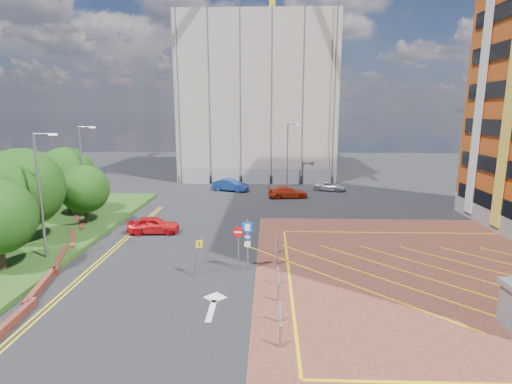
# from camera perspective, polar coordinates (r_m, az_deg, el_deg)

# --- Properties ---
(ground) EXTENTS (140.00, 140.00, 0.00)m
(ground) POSITION_cam_1_polar(r_m,az_deg,el_deg) (23.88, -2.56, -12.06)
(ground) COLOR black
(ground) RESTS_ON ground
(forecourt) EXTENTS (26.00, 26.00, 0.02)m
(forecourt) POSITION_cam_1_polar(r_m,az_deg,el_deg) (26.75, 29.53, -10.95)
(forecourt) COLOR brown
(forecourt) RESTS_ON ground
(grass_bed) EXTENTS (14.00, 32.00, 0.30)m
(grass_bed) POSITION_cam_1_polar(r_m,az_deg,el_deg) (35.41, -32.29, -5.69)
(grass_bed) COLOR #1E4616
(grass_bed) RESTS_ON ground
(retaining_wall) EXTENTS (6.06, 20.33, 0.40)m
(retaining_wall) POSITION_cam_1_polar(r_m,az_deg,el_deg) (28.98, -26.46, -8.55)
(retaining_wall) COLOR maroon
(retaining_wall) RESTS_ON ground
(tree_b) EXTENTS (5.60, 5.60, 6.74)m
(tree_b) POSITION_cam_1_polar(r_m,az_deg,el_deg) (32.35, -30.39, 0.49)
(tree_b) COLOR #3D2B1C
(tree_b) RESTS_ON grass_bed
(tree_c) EXTENTS (4.00, 4.00, 4.90)m
(tree_c) POSITION_cam_1_polar(r_m,az_deg,el_deg) (35.86, -23.30, 0.39)
(tree_c) COLOR #3D2B1C
(tree_c) RESTS_ON grass_bed
(tree_d) EXTENTS (5.00, 5.00, 6.08)m
(tree_d) POSITION_cam_1_polar(r_m,az_deg,el_deg) (39.73, -25.48, 2.21)
(tree_d) COLOR #3D2B1C
(tree_d) RESTS_ON grass_bed
(lamp_left_near) EXTENTS (1.53, 0.16, 8.00)m
(lamp_left_near) POSITION_cam_1_polar(r_m,az_deg,el_deg) (28.16, -28.39, 0.13)
(lamp_left_near) COLOR #9EA0A8
(lamp_left_near) RESTS_ON grass_bed
(lamp_left_far) EXTENTS (1.53, 0.16, 8.00)m
(lamp_left_far) POSITION_cam_1_polar(r_m,az_deg,el_deg) (37.81, -23.47, 3.17)
(lamp_left_far) COLOR #9EA0A8
(lamp_left_far) RESTS_ON grass_bed
(lamp_back) EXTENTS (1.53, 0.16, 8.00)m
(lamp_back) POSITION_cam_1_polar(r_m,az_deg,el_deg) (50.12, 4.61, 5.60)
(lamp_back) COLOR #9EA0A8
(lamp_back) RESTS_ON ground
(sign_cluster) EXTENTS (1.17, 0.12, 3.20)m
(sign_cluster) POSITION_cam_1_polar(r_m,az_deg,el_deg) (24.08, -1.71, -6.87)
(sign_cluster) COLOR #9EA0A8
(sign_cluster) RESTS_ON ground
(warning_sign) EXTENTS (0.61, 0.39, 2.25)m
(warning_sign) POSITION_cam_1_polar(r_m,az_deg,el_deg) (23.72, -8.40, -8.63)
(warning_sign) COLOR #9EA0A8
(warning_sign) RESTS_ON ground
(bollard_row) EXTENTS (0.14, 11.14, 0.90)m
(bollard_row) POSITION_cam_1_polar(r_m,az_deg,el_deg) (22.11, 3.18, -12.76)
(bollard_row) COLOR #9EA0A8
(bollard_row) RESTS_ON forecourt
(construction_building) EXTENTS (21.20, 19.20, 22.00)m
(construction_building) POSITION_cam_1_polar(r_m,az_deg,el_deg) (61.84, 0.33, 12.94)
(construction_building) COLOR #B4A593
(construction_building) RESTS_ON ground
(construction_fence) EXTENTS (21.60, 0.06, 2.00)m
(construction_fence) POSITION_cam_1_polar(r_m,az_deg,el_deg) (52.51, 1.09, 2.21)
(construction_fence) COLOR gray
(construction_fence) RESTS_ON ground
(car_red_left) EXTENTS (4.16, 1.95, 1.38)m
(car_red_left) POSITION_cam_1_polar(r_m,az_deg,el_deg) (32.65, -14.42, -4.57)
(car_red_left) COLOR red
(car_red_left) RESTS_ON ground
(car_blue_back) EXTENTS (4.61, 2.79, 1.43)m
(car_blue_back) POSITION_cam_1_polar(r_m,az_deg,el_deg) (48.19, -3.70, 1.00)
(car_blue_back) COLOR navy
(car_blue_back) RESTS_ON ground
(car_red_back) EXTENTS (4.57, 2.33, 1.27)m
(car_red_back) POSITION_cam_1_polar(r_m,az_deg,el_deg) (44.47, 4.54, -0.02)
(car_red_back) COLOR #A6260E
(car_red_back) RESTS_ON ground
(car_silver_back) EXTENTS (4.21, 2.85, 1.07)m
(car_silver_back) POSITION_cam_1_polar(r_m,az_deg,el_deg) (49.14, 10.44, 0.82)
(car_silver_back) COLOR silver
(car_silver_back) RESTS_ON ground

